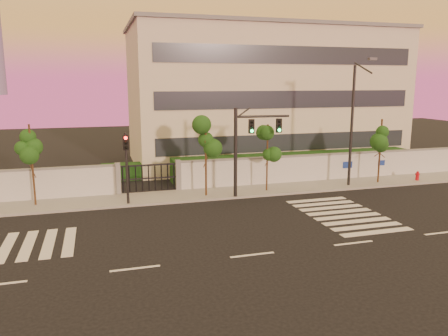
{
  "coord_description": "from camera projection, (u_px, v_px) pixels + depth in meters",
  "views": [
    {
      "loc": [
        -6.2,
        -16.75,
        7.35
      ],
      "look_at": [
        0.49,
        6.0,
        2.69
      ],
      "focal_mm": 35.0,
      "sensor_mm": 36.0,
      "label": 1
    }
  ],
  "objects": [
    {
      "name": "traffic_signal_secondary",
      "position": [
        126.0,
        160.0,
        25.92
      ],
      "size": [
        0.35,
        0.34,
        4.47
      ],
      "rotation": [
        0.0,
        0.0,
        -0.2
      ],
      "color": "black",
      "rests_on": "ground"
    },
    {
      "name": "road_markings",
      "position": [
        197.0,
        231.0,
        22.0
      ],
      "size": [
        57.0,
        7.62,
        0.02
      ],
      "color": "silver",
      "rests_on": "ground"
    },
    {
      "name": "institutional_building",
      "position": [
        263.0,
        95.0,
        40.91
      ],
      "size": [
        24.4,
        12.4,
        12.25
      ],
      "color": "beige",
      "rests_on": "ground"
    },
    {
      "name": "perimeter_wall",
      "position": [
        194.0,
        175.0,
        30.02
      ],
      "size": [
        60.0,
        0.36,
        2.2
      ],
      "color": "#BABDC1",
      "rests_on": "ground"
    },
    {
      "name": "street_tree_c",
      "position": [
        31.0,
        147.0,
        25.49
      ],
      "size": [
        1.44,
        1.15,
        4.98
      ],
      "color": "#382314",
      "rests_on": "ground"
    },
    {
      "name": "street_tree_e",
      "position": [
        268.0,
        143.0,
        29.07
      ],
      "size": [
        1.32,
        1.05,
        4.62
      ],
      "color": "#382314",
      "rests_on": "ground"
    },
    {
      "name": "traffic_signal_main",
      "position": [
        247.0,
        142.0,
        27.6
      ],
      "size": [
        3.67,
        0.43,
        5.8
      ],
      "rotation": [
        0.0,
        0.0,
        -0.06
      ],
      "color": "black",
      "rests_on": "ground"
    },
    {
      "name": "streetlight_east",
      "position": [
        354.0,
        120.0,
        30.13
      ],
      "size": [
        0.53,
        2.14,
        8.9
      ],
      "color": "black",
      "rests_on": "ground"
    },
    {
      "name": "fire_hydrant",
      "position": [
        417.0,
        177.0,
        32.66
      ],
      "size": [
        0.33,
        0.31,
        0.84
      ],
      "rotation": [
        0.0,
        0.0,
        0.4
      ],
      "color": "#AF0B16",
      "rests_on": "ground"
    },
    {
      "name": "sidewalk",
      "position": [
        198.0,
        195.0,
        28.77
      ],
      "size": [
        60.0,
        3.0,
        0.15
      ],
      "primitive_type": "cube",
      "color": "gray",
      "rests_on": "ground"
    },
    {
      "name": "street_tree_d",
      "position": [
        206.0,
        142.0,
        27.69
      ],
      "size": [
        1.55,
        1.24,
        4.98
      ],
      "color": "#382314",
      "rests_on": "ground"
    },
    {
      "name": "ground",
      "position": [
        252.0,
        255.0,
        18.9
      ],
      "size": [
        120.0,
        120.0,
        0.0
      ],
      "primitive_type": "plane",
      "color": "black",
      "rests_on": "ground"
    },
    {
      "name": "hedge_row",
      "position": [
        200.0,
        170.0,
        32.94
      ],
      "size": [
        41.0,
        4.25,
        1.8
      ],
      "color": "#103614",
      "rests_on": "ground"
    },
    {
      "name": "street_tree_f",
      "position": [
        381.0,
        137.0,
        31.44
      ],
      "size": [
        1.6,
        1.27,
        4.78
      ],
      "color": "#382314",
      "rests_on": "ground"
    }
  ]
}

